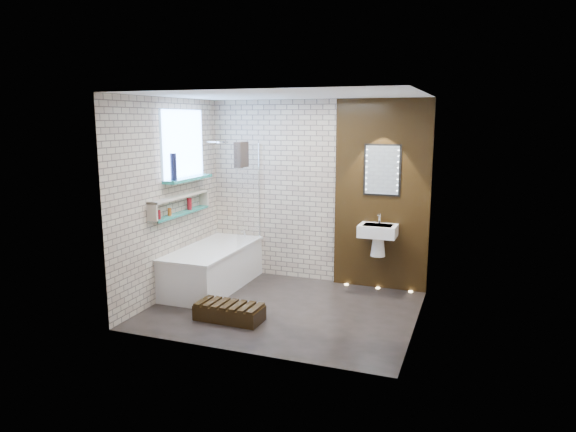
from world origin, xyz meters
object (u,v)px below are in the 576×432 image
at_px(bathtub, 213,267).
at_px(walnut_step, 229,313).
at_px(bath_screen, 249,194).
at_px(led_mirror, 382,170).
at_px(washbasin, 378,235).

height_order(bathtub, walnut_step, bathtub).
height_order(bath_screen, led_mirror, led_mirror).
bearing_deg(bathtub, washbasin, 16.01).
height_order(washbasin, walnut_step, washbasin).
relative_size(bath_screen, walnut_step, 1.76).
relative_size(led_mirror, walnut_step, 0.88).
distance_m(bathtub, walnut_step, 1.28).
bearing_deg(washbasin, bathtub, -163.99).
relative_size(bathtub, walnut_step, 2.19).
xyz_separation_m(washbasin, walnut_step, (-1.42, -1.64, -0.70)).
bearing_deg(washbasin, walnut_step, -130.87).
distance_m(washbasin, led_mirror, 0.88).
height_order(bathtub, bath_screen, bath_screen).
bearing_deg(bath_screen, bathtub, -128.90).
bearing_deg(bath_screen, led_mirror, 10.66).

